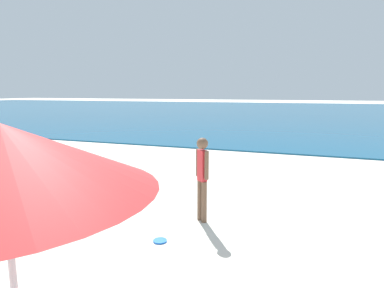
% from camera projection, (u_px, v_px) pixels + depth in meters
% --- Properties ---
extents(water, '(160.00, 60.00, 0.06)m').
position_uv_depth(water, '(284.00, 111.00, 41.34)').
color(water, '#14567F').
rests_on(water, ground).
extents(person_standing, '(0.31, 0.26, 1.62)m').
position_uv_depth(person_standing, '(202.00, 174.00, 6.07)').
color(person_standing, brown).
rests_on(person_standing, ground).
extents(frisbee, '(0.23, 0.23, 0.03)m').
position_uv_depth(frisbee, '(160.00, 241.00, 5.35)').
color(frisbee, blue).
rests_on(frisbee, ground).
extents(beach_umbrella, '(2.06, 2.06, 2.26)m').
position_uv_depth(beach_umbrella, '(2.00, 158.00, 2.11)').
color(beach_umbrella, '#B7B7BC').
rests_on(beach_umbrella, ground).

